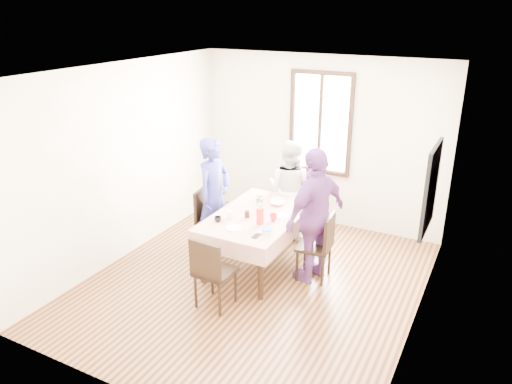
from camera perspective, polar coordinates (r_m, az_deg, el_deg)
ground at (r=6.47m, az=-0.22°, el=-10.49°), size 4.50×4.50×0.00m
back_wall at (r=7.85m, az=7.49°, el=5.84°), size 4.00×0.00×4.00m
right_wall at (r=5.31m, az=19.23°, el=-2.70°), size 0.00×4.50×4.50m
window_frame at (r=7.76m, az=7.54°, el=7.94°), size 1.02×0.06×1.62m
window_pane at (r=7.76m, az=7.57°, el=7.95°), size 0.90×0.02×1.50m
art_poster at (r=5.52m, az=19.78°, el=0.36°), size 0.04×0.76×0.96m
dining_table at (r=6.69m, az=0.20°, el=-5.66°), size 0.96×1.58×0.75m
tablecloth at (r=6.53m, az=0.20°, el=-2.68°), size 1.08×1.70×0.01m
chair_left at (r=7.14m, az=-4.97°, el=-3.26°), size 0.48×0.48×0.91m
chair_right at (r=6.41m, az=6.81°, el=-6.30°), size 0.45×0.45×0.91m
chair_far at (r=7.55m, az=4.00°, el=-1.82°), size 0.45×0.45×0.91m
chair_near at (r=5.83m, az=-4.79°, el=-9.20°), size 0.44×0.44×0.91m
person_left at (r=6.98m, az=-4.92°, el=-0.42°), size 0.47×0.65×1.68m
person_far at (r=7.42m, az=4.00°, el=0.30°), size 0.79×0.64×1.52m
person_right at (r=6.23m, az=6.79°, el=-2.71°), size 0.75×1.13×1.78m
mug_black at (r=6.32m, az=-4.48°, el=-3.18°), size 0.12×0.12×0.07m
mug_flag at (r=6.33m, az=2.05°, el=-3.00°), size 0.14×0.14×0.09m
mug_green at (r=6.85m, az=0.44°, el=-1.12°), size 0.10×0.10×0.07m
serving_bowl at (r=6.84m, az=2.56°, el=-1.32°), size 0.20×0.20×0.05m
juice_carton at (r=6.20m, az=0.48°, el=-2.84°), size 0.07×0.07×0.22m
butter_tub at (r=5.98m, az=1.27°, el=-4.67°), size 0.12×0.12×0.06m
jam_jar at (r=6.42m, az=-1.05°, el=-2.60°), size 0.06×0.06×0.09m
drinking_glass at (r=6.39m, az=-3.03°, el=-2.69°), size 0.07×0.07×0.10m
smartphone at (r=5.93m, az=0.04°, el=-5.14°), size 0.07×0.14×0.01m
flower_vase at (r=6.56m, az=0.53°, el=-1.85°), size 0.07×0.07×0.14m
plate_right at (r=6.48m, az=3.05°, el=-2.78°), size 0.20×0.20×0.01m
plate_far at (r=7.02m, az=2.49°, el=-0.86°), size 0.20×0.20×0.01m
plate_near at (r=6.13m, az=-2.63°, el=-4.22°), size 0.20×0.20×0.01m
butter_lid at (r=5.96m, az=1.28°, el=-4.36°), size 0.12×0.12×0.01m
flower_bunch at (r=6.51m, az=0.53°, el=-0.86°), size 0.09×0.09×0.10m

